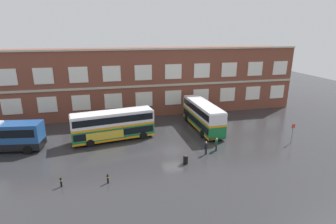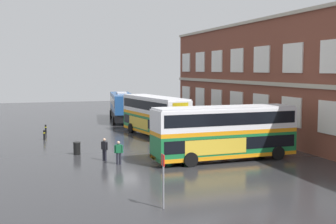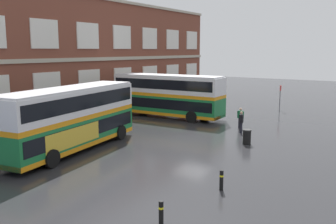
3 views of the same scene
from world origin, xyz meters
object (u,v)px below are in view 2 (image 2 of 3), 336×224
(second_passenger, at_px, (119,152))
(station_litter_bin, at_px, (77,148))
(double_decker_middle, at_px, (225,132))
(safety_bollard_west, at_px, (46,129))
(touring_coach, at_px, (122,106))
(bus_stand_flag, at_px, (163,176))
(safety_bollard_east, at_px, (44,135))
(double_decker_near, at_px, (155,115))
(waiting_passenger, at_px, (104,148))

(second_passenger, xyz_separation_m, station_litter_bin, (-4.74, -2.42, -0.41))
(double_decker_middle, height_order, safety_bollard_west, double_decker_middle)
(touring_coach, relative_size, station_litter_bin, 11.89)
(bus_stand_flag, height_order, safety_bollard_west, bus_stand_flag)
(touring_coach, bearing_deg, safety_bollard_east, -37.78)
(double_decker_middle, bearing_deg, station_litter_bin, -119.16)
(double_decker_near, height_order, safety_bollard_west, double_decker_near)
(touring_coach, xyz_separation_m, waiting_passenger, (25.55, -6.89, -0.98))
(second_passenger, bearing_deg, bus_stand_flag, -0.24)
(double_decker_near, bearing_deg, touring_coach, -179.09)
(double_decker_near, distance_m, bus_stand_flag, 24.11)
(double_decker_middle, xyz_separation_m, safety_bollard_east, (-14.39, -12.45, -1.66))
(second_passenger, bearing_deg, touring_coach, 167.24)
(double_decker_near, height_order, safety_bollard_east, double_decker_near)
(station_litter_bin, bearing_deg, bus_stand_flag, 8.71)
(double_decker_near, bearing_deg, safety_bollard_east, -94.88)
(waiting_passenger, bearing_deg, second_passenger, 23.96)
(double_decker_middle, height_order, bus_stand_flag, double_decker_middle)
(second_passenger, relative_size, bus_stand_flag, 0.63)
(touring_coach, bearing_deg, bus_stand_flag, -9.28)
(double_decker_middle, height_order, touring_coach, double_decker_middle)
(touring_coach, height_order, safety_bollard_east, touring_coach)
(touring_coach, xyz_separation_m, bus_stand_flag, (37.99, -6.20, -0.27))
(touring_coach, xyz_separation_m, safety_bollard_east, (13.83, -10.72, -1.42))
(second_passenger, distance_m, bus_stand_flag, 10.81)
(safety_bollard_east, bearing_deg, bus_stand_flag, 10.58)
(double_decker_middle, bearing_deg, bus_stand_flag, -39.07)
(station_litter_bin, distance_m, safety_bollard_east, 8.90)
(waiting_passenger, xyz_separation_m, safety_bollard_east, (-11.72, -3.82, -0.44))
(double_decker_near, relative_size, safety_bollard_west, 11.86)
(touring_coach, xyz_separation_m, safety_bollard_west, (9.42, -10.35, -1.42))
(station_litter_bin, bearing_deg, safety_bollard_east, -166.10)
(waiting_passenger, xyz_separation_m, station_litter_bin, (-3.09, -1.69, -0.41))
(waiting_passenger, xyz_separation_m, bus_stand_flag, (12.44, 0.69, 0.70))
(waiting_passenger, height_order, second_passenger, same)
(double_decker_near, distance_m, second_passenger, 14.04)
(waiting_passenger, height_order, safety_bollard_west, waiting_passenger)
(double_decker_near, height_order, second_passenger, double_decker_near)
(double_decker_middle, xyz_separation_m, safety_bollard_west, (-18.79, -12.08, -1.66))
(safety_bollard_east, bearing_deg, station_litter_bin, 13.90)
(touring_coach, bearing_deg, waiting_passenger, -15.10)
(double_decker_near, relative_size, waiting_passenger, 6.63)
(bus_stand_flag, bearing_deg, safety_bollard_east, -169.42)
(safety_bollard_west, relative_size, safety_bollard_east, 1.00)
(safety_bollard_west, bearing_deg, safety_bollard_east, -4.73)
(safety_bollard_west, bearing_deg, bus_stand_flag, 8.27)
(double_decker_near, bearing_deg, waiting_passenger, -33.46)
(waiting_passenger, distance_m, safety_bollard_west, 16.50)
(waiting_passenger, distance_m, safety_bollard_east, 12.34)
(double_decker_middle, bearing_deg, safety_bollard_west, -147.26)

